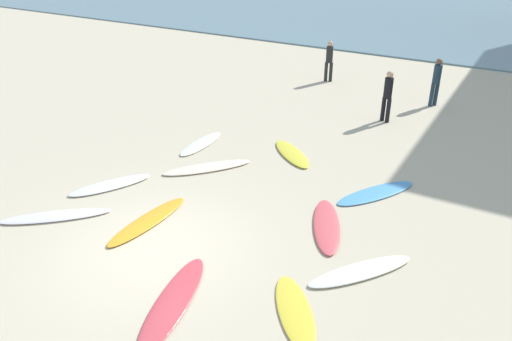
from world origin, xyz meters
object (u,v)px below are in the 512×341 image
(surfboard_0, at_px, (207,167))
(surfboard_7, at_px, (361,271))
(surfboard_6, at_px, (56,216))
(surfboard_9, at_px, (327,225))
(beachgoer_near, at_px, (388,94))
(surfboard_3, at_px, (110,185))
(surfboard_8, at_px, (201,144))
(surfboard_10, at_px, (295,311))
(beachgoer_mid, at_px, (329,59))
(surfboard_5, at_px, (148,221))
(surfboard_1, at_px, (173,301))
(surfboard_2, at_px, (292,154))
(surfboard_4, at_px, (376,193))
(beachgoer_far, at_px, (436,80))

(surfboard_0, bearing_deg, surfboard_7, 16.88)
(surfboard_6, xyz_separation_m, surfboard_9, (5.46, 2.82, 0.00))
(beachgoer_near, bearing_deg, surfboard_3, -101.45)
(surfboard_0, distance_m, surfboard_8, 1.67)
(surfboard_6, relative_size, surfboard_10, 1.28)
(surfboard_6, bearing_deg, surfboard_9, 74.06)
(beachgoer_near, distance_m, beachgoer_mid, 4.88)
(surfboard_5, height_order, surfboard_10, surfboard_5)
(surfboard_0, distance_m, surfboard_1, 5.32)
(surfboard_8, bearing_deg, surfboard_0, 129.51)
(surfboard_0, distance_m, surfboard_3, 2.59)
(surfboard_1, distance_m, surfboard_2, 6.71)
(surfboard_0, relative_size, surfboard_4, 1.05)
(surfboard_3, bearing_deg, surfboard_2, 79.90)
(surfboard_6, xyz_separation_m, beachgoer_far, (5.49, 12.28, 0.93))
(surfboard_5, bearing_deg, surfboard_10, -10.93)
(surfboard_1, height_order, surfboard_9, surfboard_9)
(surfboard_8, bearing_deg, beachgoer_far, -128.26)
(surfboard_10, bearing_deg, surfboard_1, 165.03)
(surfboard_5, height_order, surfboard_6, surfboard_6)
(surfboard_4, relative_size, surfboard_10, 1.23)
(surfboard_5, bearing_deg, beachgoer_mid, 95.54)
(surfboard_9, bearing_deg, surfboard_0, -40.29)
(surfboard_10, bearing_deg, surfboard_0, 101.57)
(surfboard_4, bearing_deg, surfboard_3, 57.65)
(surfboard_2, height_order, surfboard_5, surfboard_2)
(surfboard_6, height_order, beachgoer_near, beachgoer_near)
(surfboard_7, relative_size, beachgoer_far, 1.32)
(surfboard_3, xyz_separation_m, beachgoer_near, (4.53, 8.09, 0.92))
(surfboard_5, distance_m, beachgoer_far, 11.93)
(beachgoer_mid, bearing_deg, surfboard_0, -106.61)
(surfboard_2, relative_size, surfboard_3, 0.96)
(beachgoer_mid, bearing_deg, surfboard_4, -79.21)
(surfboard_8, relative_size, surfboard_9, 0.91)
(beachgoer_far, bearing_deg, surfboard_8, 1.47)
(surfboard_7, bearing_deg, beachgoer_far, -47.54)
(beachgoer_mid, bearing_deg, surfboard_3, -114.79)
(surfboard_9, relative_size, beachgoer_near, 1.29)
(surfboard_4, xyz_separation_m, beachgoer_far, (-0.41, 7.46, 0.94))
(surfboard_2, height_order, beachgoer_far, beachgoer_far)
(surfboard_10, bearing_deg, surfboard_2, 78.56)
(surfboard_6, distance_m, surfboard_7, 6.88)
(surfboard_0, xyz_separation_m, surfboard_4, (4.41, 1.01, -0.01))
(beachgoer_far, bearing_deg, surfboard_9, 36.60)
(surfboard_4, bearing_deg, surfboard_10, 122.14)
(surfboard_4, height_order, surfboard_7, surfboard_7)
(surfboard_1, distance_m, surfboard_9, 3.88)
(beachgoer_near, bearing_deg, surfboard_4, -56.48)
(surfboard_0, distance_m, surfboard_7, 5.60)
(surfboard_7, xyz_separation_m, surfboard_9, (-1.21, 1.14, -0.00))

